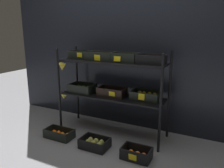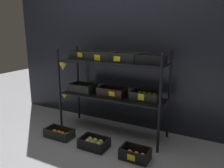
# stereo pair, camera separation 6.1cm
# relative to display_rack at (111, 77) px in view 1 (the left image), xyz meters

# --- Properties ---
(ground_plane) EXTENTS (10.00, 10.00, 0.00)m
(ground_plane) POSITION_rel_display_rack_xyz_m (0.01, -0.01, -0.77)
(ground_plane) COLOR gray
(storefront_wall) EXTENTS (3.80, 0.12, 1.97)m
(storefront_wall) POSITION_rel_display_rack_xyz_m (0.01, 0.40, 0.22)
(storefront_wall) COLOR black
(storefront_wall) RESTS_ON ground_plane
(display_rack) EXTENTS (1.52, 0.46, 1.13)m
(display_rack) POSITION_rel_display_rack_xyz_m (0.00, 0.00, 0.00)
(display_rack) COLOR black
(display_rack) RESTS_ON ground_plane
(crate_ground_tangerine) EXTENTS (0.37, 0.20, 0.12)m
(crate_ground_tangerine) POSITION_rel_display_rack_xyz_m (-0.53, -0.46, -0.72)
(crate_ground_tangerine) COLOR black
(crate_ground_tangerine) RESTS_ON ground_plane
(crate_ground_pear) EXTENTS (0.33, 0.23, 0.12)m
(crate_ground_pear) POSITION_rel_display_rack_xyz_m (0.01, -0.47, -0.72)
(crate_ground_pear) COLOR black
(crate_ground_pear) RESTS_ON ground_plane
(crate_ground_center_tangerine) EXTENTS (0.32, 0.21, 0.13)m
(crate_ground_center_tangerine) POSITION_rel_display_rack_xyz_m (0.54, -0.47, -0.72)
(crate_ground_center_tangerine) COLOR black
(crate_ground_center_tangerine) RESTS_ON ground_plane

